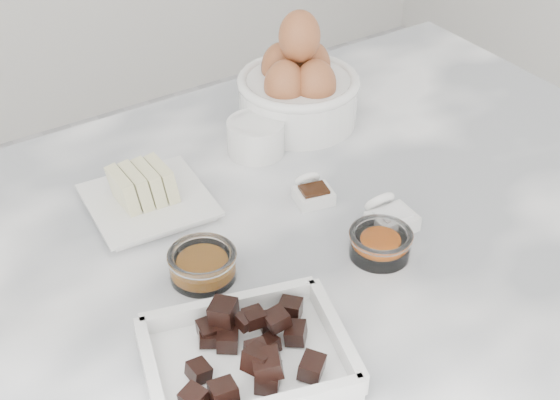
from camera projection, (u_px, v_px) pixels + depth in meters
The scene contains 9 objects.
marble_slab at pixel (280, 257), 0.96m from camera, with size 1.20×0.80×0.04m, color white.
chocolate_dish at pixel (247, 354), 0.77m from camera, with size 0.24×0.20×0.05m.
butter_plate at pixel (146, 194), 0.99m from camera, with size 0.16×0.16×0.06m.
sugar_ramekin at pixel (256, 136), 1.10m from camera, with size 0.08×0.08×0.05m.
egg_bowl at pixel (298, 87), 1.15m from camera, with size 0.18×0.18×0.17m.
honey_bowl at pixel (202, 264), 0.89m from camera, with size 0.08×0.08×0.04m.
zest_bowl at pixel (380, 242), 0.92m from camera, with size 0.08×0.08×0.03m.
vanilla_spoon at pixel (312, 191), 1.01m from camera, with size 0.05×0.07×0.04m.
salt_spoon at pixel (389, 216), 0.97m from camera, with size 0.06×0.07×0.04m.
Camera 1 is at (-0.40, -0.61, 1.55)m, focal length 50.00 mm.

